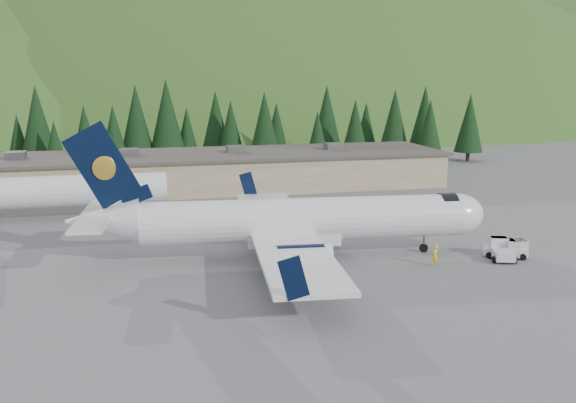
{
  "coord_description": "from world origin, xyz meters",
  "views": [
    {
      "loc": [
        -14.93,
        -54.41,
        16.43
      ],
      "look_at": [
        0.0,
        6.0,
        4.0
      ],
      "focal_mm": 40.0,
      "sensor_mm": 36.0,
      "label": 1
    }
  ],
  "objects_px": {
    "terminal_building": "(202,171)",
    "baggage_tug_c": "(501,250)",
    "second_airliner": "(42,191)",
    "airliner": "(292,222)",
    "baggage_tug_a": "(512,250)",
    "ramp_worker": "(435,256)",
    "baggage_tug_b": "(505,249)"
  },
  "relations": [
    {
      "from": "terminal_building",
      "to": "airliner",
      "type": "bearing_deg",
      "value": -84.11
    },
    {
      "from": "baggage_tug_b",
      "to": "baggage_tug_c",
      "type": "distance_m",
      "value": 0.73
    },
    {
      "from": "second_airliner",
      "to": "terminal_building",
      "type": "relative_size",
      "value": 0.39
    },
    {
      "from": "baggage_tug_c",
      "to": "terminal_building",
      "type": "bearing_deg",
      "value": 44.68
    },
    {
      "from": "terminal_building",
      "to": "baggage_tug_c",
      "type": "bearing_deg",
      "value": -62.66
    },
    {
      "from": "ramp_worker",
      "to": "baggage_tug_a",
      "type": "bearing_deg",
      "value": 145.44
    },
    {
      "from": "ramp_worker",
      "to": "baggage_tug_b",
      "type": "bearing_deg",
      "value": 147.85
    },
    {
      "from": "baggage_tug_a",
      "to": "baggage_tug_b",
      "type": "distance_m",
      "value": 0.56
    },
    {
      "from": "baggage_tug_c",
      "to": "terminal_building",
      "type": "xyz_separation_m",
      "value": [
        -22.13,
        42.8,
        1.82
      ]
    },
    {
      "from": "airliner",
      "to": "terminal_building",
      "type": "height_order",
      "value": "airliner"
    },
    {
      "from": "baggage_tug_b",
      "to": "ramp_worker",
      "type": "distance_m",
      "value": 7.53
    },
    {
      "from": "second_airliner",
      "to": "baggage_tug_c",
      "type": "relative_size",
      "value": 7.38
    },
    {
      "from": "second_airliner",
      "to": "airliner",
      "type": "bearing_deg",
      "value": -42.58
    },
    {
      "from": "airliner",
      "to": "terminal_building",
      "type": "distance_m",
      "value": 38.1
    },
    {
      "from": "airliner",
      "to": "baggage_tug_a",
      "type": "distance_m",
      "value": 20.14
    },
    {
      "from": "baggage_tug_a",
      "to": "ramp_worker",
      "type": "relative_size",
      "value": 1.83
    },
    {
      "from": "baggage_tug_b",
      "to": "second_airliner",
      "type": "bearing_deg",
      "value": 178.56
    },
    {
      "from": "baggage_tug_c",
      "to": "ramp_worker",
      "type": "distance_m",
      "value": 6.84
    },
    {
      "from": "baggage_tug_a",
      "to": "terminal_building",
      "type": "relative_size",
      "value": 0.05
    },
    {
      "from": "airliner",
      "to": "baggage_tug_b",
      "type": "xyz_separation_m",
      "value": [
        18.88,
        -4.6,
        -2.6
      ]
    },
    {
      "from": "airliner",
      "to": "baggage_tug_c",
      "type": "height_order",
      "value": "airliner"
    },
    {
      "from": "airliner",
      "to": "baggage_tug_c",
      "type": "relative_size",
      "value": 10.19
    },
    {
      "from": "airliner",
      "to": "second_airliner",
      "type": "xyz_separation_m",
      "value": [
        -23.82,
        21.89,
        -0.03
      ]
    },
    {
      "from": "baggage_tug_b",
      "to": "terminal_building",
      "type": "distance_m",
      "value": 48.25
    },
    {
      "from": "baggage_tug_b",
      "to": "baggage_tug_c",
      "type": "bearing_deg",
      "value": -123.77
    },
    {
      "from": "airliner",
      "to": "terminal_building",
      "type": "bearing_deg",
      "value": 101.61
    },
    {
      "from": "second_airliner",
      "to": "ramp_worker",
      "type": "distance_m",
      "value": 44.74
    },
    {
      "from": "ramp_worker",
      "to": "second_airliner",
      "type": "bearing_deg",
      "value": -77.62
    },
    {
      "from": "second_airliner",
      "to": "ramp_worker",
      "type": "relative_size",
      "value": 14.6
    },
    {
      "from": "terminal_building",
      "to": "second_airliner",
      "type": "bearing_deg",
      "value": -141.22
    },
    {
      "from": "ramp_worker",
      "to": "airliner",
      "type": "bearing_deg",
      "value": -65.74
    },
    {
      "from": "airliner",
      "to": "baggage_tug_c",
      "type": "distance_m",
      "value": 19.04
    }
  ]
}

